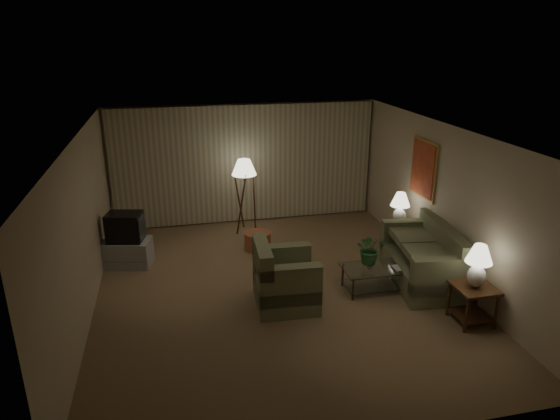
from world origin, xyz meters
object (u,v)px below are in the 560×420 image
at_px(armchair, 286,280).
at_px(side_table_near, 473,297).
at_px(side_table_far, 398,234).
at_px(coffee_table, 377,275).
at_px(ottoman, 258,241).
at_px(floor_lamp, 245,195).
at_px(table_lamp_near, 478,262).
at_px(crt_tv, 125,227).
at_px(table_lamp_far, 400,206).
at_px(tv_cabinet, 128,253).
at_px(vase, 369,265).
at_px(sofa, 421,260).

relative_size(armchair, side_table_near, 1.86).
relative_size(side_table_near, side_table_far, 1.00).
height_order(coffee_table, ottoman, coffee_table).
bearing_deg(armchair, ottoman, 4.76).
bearing_deg(ottoman, floor_lamp, 95.31).
distance_m(table_lamp_near, floor_lamp, 5.17).
bearing_deg(crt_tv, floor_lamp, 38.88).
height_order(crt_tv, floor_lamp, floor_lamp).
xyz_separation_m(armchair, floor_lamp, (-0.15, 3.23, 0.43)).
xyz_separation_m(side_table_near, table_lamp_far, (-0.00, 2.60, 0.57)).
bearing_deg(table_lamp_far, table_lamp_near, -90.00).
bearing_deg(tv_cabinet, coffee_table, -11.82).
xyz_separation_m(side_table_far, floor_lamp, (-2.78, 1.76, 0.46)).
xyz_separation_m(table_lamp_near, ottoman, (-2.68, 3.36, -0.82)).
xyz_separation_m(side_table_far, table_lamp_near, (0.00, -2.60, 0.60)).
distance_m(table_lamp_far, vase, 1.84).
bearing_deg(side_table_near, sofa, 96.34).
bearing_deg(side_table_near, table_lamp_near, 180.00).
distance_m(crt_tv, ottoman, 2.59).
distance_m(armchair, ottoman, 2.24).
xyz_separation_m(sofa, table_lamp_near, (0.15, -1.35, 0.58)).
relative_size(sofa, tv_cabinet, 2.23).
distance_m(side_table_far, ottoman, 2.80).
distance_m(side_table_far, coffee_table, 1.69).
height_order(sofa, side_table_near, sofa).
distance_m(coffee_table, crt_tv, 4.65).
height_order(side_table_near, table_lamp_far, table_lamp_far).
height_order(armchair, tv_cabinet, armchair).
distance_m(sofa, side_table_far, 1.26).
bearing_deg(sofa, tv_cabinet, -102.15).
height_order(crt_tv, ottoman, crt_tv).
bearing_deg(ottoman, vase, -54.11).
distance_m(table_lamp_near, vase, 1.78).
height_order(sofa, vase, sofa).
height_order(side_table_near, coffee_table, side_table_near).
distance_m(table_lamp_far, ottoman, 2.90).
distance_m(crt_tv, vase, 4.49).
bearing_deg(table_lamp_far, sofa, -96.84).
bearing_deg(ottoman, crt_tv, -175.88).
xyz_separation_m(side_table_near, side_table_far, (-0.00, 2.60, -0.02)).
relative_size(side_table_near, table_lamp_far, 0.92).
distance_m(floor_lamp, vase, 3.53).
bearing_deg(table_lamp_far, side_table_far, -90.00).
height_order(side_table_far, ottoman, side_table_far).
bearing_deg(vase, side_table_near, -47.31).
bearing_deg(armchair, side_table_far, -57.61).
xyz_separation_m(tv_cabinet, vase, (4.05, -1.93, 0.24)).
height_order(floor_lamp, vase, floor_lamp).
relative_size(sofa, vase, 14.91).
relative_size(table_lamp_near, table_lamp_far, 1.03).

